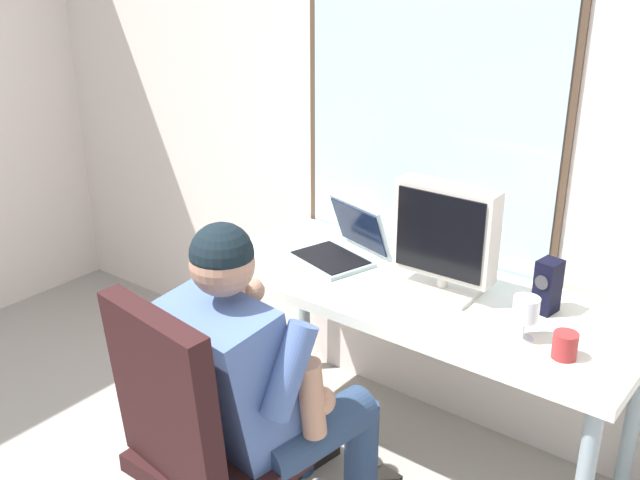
# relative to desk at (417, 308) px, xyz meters

# --- Properties ---
(wall_rear) EXTENTS (5.16, 0.08, 2.54)m
(wall_rear) POSITION_rel_desk_xyz_m (0.05, 0.38, 0.61)
(wall_rear) COLOR silver
(wall_rear) RESTS_ON ground
(desk) EXTENTS (1.62, 0.65, 0.74)m
(desk) POSITION_rel_desk_xyz_m (0.00, 0.00, 0.00)
(desk) COLOR #85959D
(desk) RESTS_ON ground
(office_chair) EXTENTS (0.54, 0.56, 1.01)m
(office_chair) POSITION_rel_desk_xyz_m (-0.21, -0.92, -0.10)
(office_chair) COLOR black
(office_chair) RESTS_ON ground
(person_seated) EXTENTS (0.56, 0.81, 1.19)m
(person_seated) POSITION_rel_desk_xyz_m (-0.18, -0.66, -0.04)
(person_seated) COLOR navy
(person_seated) RESTS_ON ground
(crt_monitor) EXTENTS (0.37, 0.22, 0.40)m
(crt_monitor) POSITION_rel_desk_xyz_m (0.08, 0.03, 0.30)
(crt_monitor) COLOR beige
(crt_monitor) RESTS_ON desk
(laptop) EXTENTS (0.37, 0.37, 0.22)m
(laptop) POSITION_rel_desk_xyz_m (-0.38, 0.06, 0.14)
(laptop) COLOR #8C9BA0
(laptop) RESTS_ON desk
(wine_glass) EXTENTS (0.08, 0.08, 0.15)m
(wine_glass) POSITION_rel_desk_xyz_m (0.45, -0.11, 0.18)
(wine_glass) COLOR silver
(wine_glass) RESTS_ON desk
(desk_speaker) EXTENTS (0.08, 0.09, 0.19)m
(desk_speaker) POSITION_rel_desk_xyz_m (0.43, 0.11, 0.17)
(desk_speaker) COLOR black
(desk_speaker) RESTS_ON desk
(coffee_mug) EXTENTS (0.08, 0.08, 0.08)m
(coffee_mug) POSITION_rel_desk_xyz_m (0.59, -0.14, 0.12)
(coffee_mug) COLOR maroon
(coffee_mug) RESTS_ON desk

